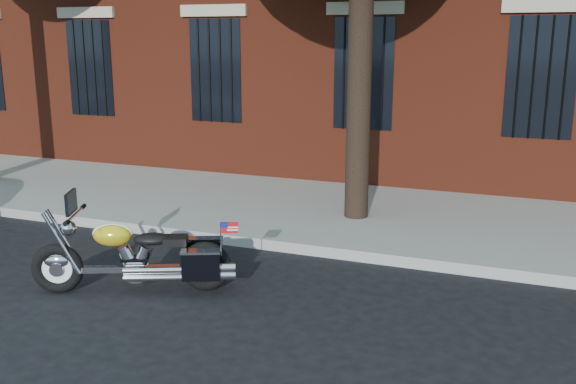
% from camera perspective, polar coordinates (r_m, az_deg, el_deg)
% --- Properties ---
extents(ground, '(120.00, 120.00, 0.00)m').
position_cam_1_polar(ground, '(7.62, -3.49, -8.43)').
color(ground, black).
rests_on(ground, ground).
extents(curb, '(40.00, 0.16, 0.15)m').
position_cam_1_polar(curb, '(8.79, 0.26, -4.83)').
color(curb, gray).
rests_on(curb, ground).
extents(sidewalk, '(40.00, 3.60, 0.15)m').
position_cam_1_polar(sidewalk, '(10.49, 3.93, -1.78)').
color(sidewalk, gray).
rests_on(sidewalk, ground).
extents(motorcycle, '(2.30, 1.24, 1.19)m').
position_cam_1_polar(motorcycle, '(7.52, -12.86, -5.79)').
color(motorcycle, black).
rests_on(motorcycle, ground).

